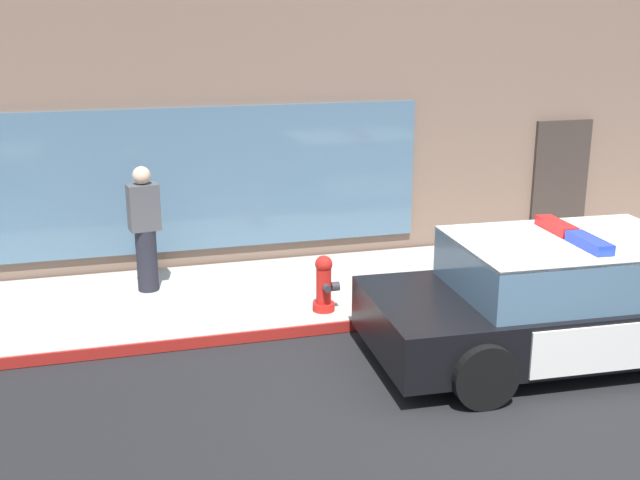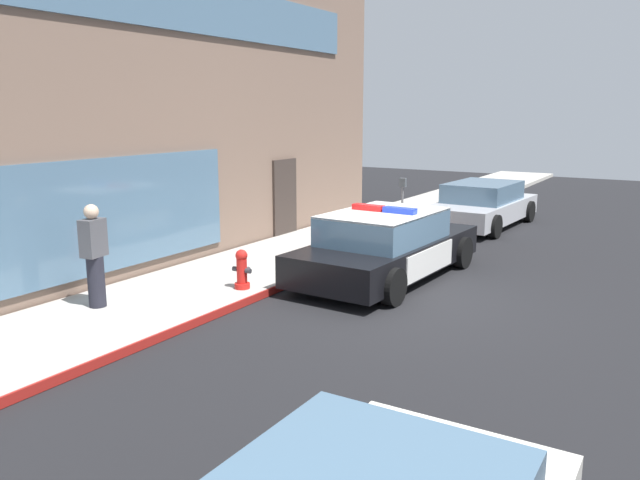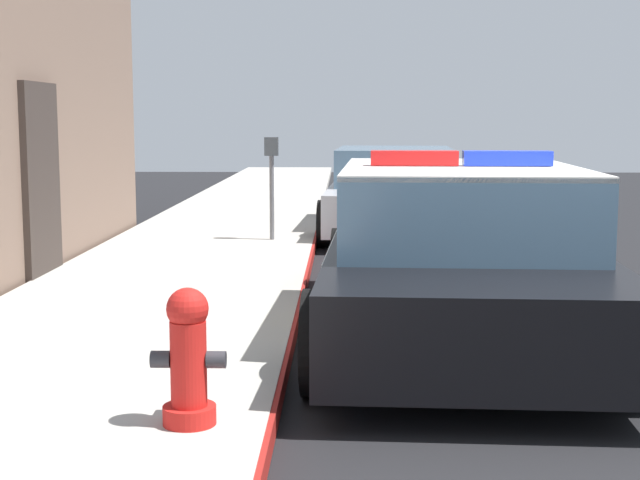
% 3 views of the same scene
% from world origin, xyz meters
% --- Properties ---
extents(ground, '(48.00, 48.00, 0.00)m').
position_xyz_m(ground, '(0.00, 0.00, 0.00)').
color(ground, black).
extents(sidewalk, '(48.00, 2.68, 0.15)m').
position_xyz_m(sidewalk, '(0.00, 3.41, 0.07)').
color(sidewalk, '#B2ADA3').
rests_on(sidewalk, ground).
extents(curb_red_paint, '(28.80, 0.04, 0.14)m').
position_xyz_m(curb_red_paint, '(0.00, 2.05, 0.08)').
color(curb_red_paint, maroon).
rests_on(curb_red_paint, ground).
extents(police_cruiser, '(4.97, 2.32, 1.49)m').
position_xyz_m(police_cruiser, '(1.42, 0.78, 0.68)').
color(police_cruiser, black).
rests_on(police_cruiser, ground).
extents(fire_hydrant, '(0.34, 0.39, 0.73)m').
position_xyz_m(fire_hydrant, '(-1.10, 2.47, 0.50)').
color(fire_hydrant, red).
rests_on(fire_hydrant, sidewalk).
extents(car_down_street, '(4.75, 2.25, 1.29)m').
position_xyz_m(car_down_street, '(8.16, 0.91, 0.63)').
color(car_down_street, '#B7B7BC').
rests_on(car_down_street, ground).
extents(pedestrian_on_sidewalk, '(0.44, 0.32, 1.71)m').
position_xyz_m(pedestrian_on_sidewalk, '(-3.20, 3.85, 1.01)').
color(pedestrian_on_sidewalk, '#23232D').
rests_on(pedestrian_on_sidewalk, sidewalk).
extents(parking_meter, '(0.12, 0.18, 1.34)m').
position_xyz_m(parking_meter, '(6.29, 2.61, 1.08)').
color(parking_meter, slate).
rests_on(parking_meter, sidewalk).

